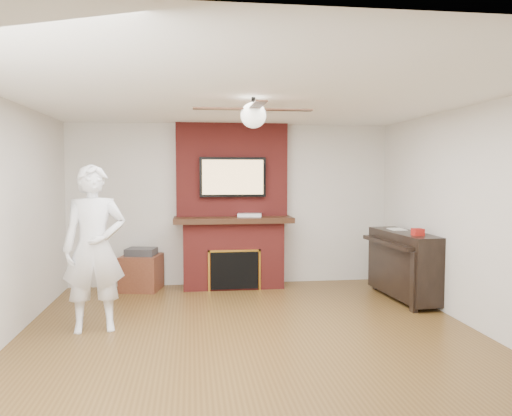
{
  "coord_description": "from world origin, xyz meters",
  "views": [
    {
      "loc": [
        -0.63,
        -5.02,
        1.74
      ],
      "look_at": [
        0.14,
        0.9,
        1.32
      ],
      "focal_mm": 35.0,
      "sensor_mm": 36.0,
      "label": 1
    }
  ],
  "objects": [
    {
      "name": "person",
      "position": [
        -1.69,
        0.59,
        0.92
      ],
      "size": [
        0.73,
        0.55,
        1.83
      ],
      "primitive_type": "imported",
      "rotation": [
        0.0,
        0.0,
        0.15
      ],
      "color": "white",
      "rests_on": "ground"
    },
    {
      "name": "side_table",
      "position": [
        -1.37,
        2.48,
        0.29
      ],
      "size": [
        0.64,
        0.64,
        0.63
      ],
      "rotation": [
        0.0,
        0.0,
        -0.21
      ],
      "color": "#572818",
      "rests_on": "ground"
    },
    {
      "name": "candle_cream",
      "position": [
        0.18,
        2.38,
        0.05
      ],
      "size": [
        0.08,
        0.08,
        0.1
      ],
      "primitive_type": "cylinder",
      "color": "beige",
      "rests_on": "ground"
    },
    {
      "name": "piano",
      "position": [
        2.27,
        1.45,
        0.5
      ],
      "size": [
        0.62,
        1.45,
        1.02
      ],
      "rotation": [
        0.0,
        0.0,
        0.07
      ],
      "color": "black",
      "rests_on": "ground"
    },
    {
      "name": "ceiling_fan",
      "position": [
        -0.0,
        0.0,
        2.33
      ],
      "size": [
        1.21,
        1.21,
        0.31
      ],
      "color": "black",
      "rests_on": "room_shell"
    },
    {
      "name": "candle_blue",
      "position": [
        0.18,
        2.3,
        0.04
      ],
      "size": [
        0.06,
        0.06,
        0.08
      ],
      "primitive_type": "cylinder",
      "color": "#2D5188",
      "rests_on": "ground"
    },
    {
      "name": "tv",
      "position": [
        0.0,
        2.5,
        1.68
      ],
      "size": [
        1.0,
        0.08,
        0.6
      ],
      "color": "black",
      "rests_on": "fireplace"
    },
    {
      "name": "room_shell",
      "position": [
        0.0,
        0.0,
        1.25
      ],
      "size": [
        5.36,
        5.86,
        2.86
      ],
      "color": "#513617",
      "rests_on": "ground"
    },
    {
      "name": "candle_green",
      "position": [
        -0.07,
        2.35,
        0.05
      ],
      "size": [
        0.06,
        0.06,
        0.09
      ],
      "primitive_type": "cylinder",
      "color": "#4B8234",
      "rests_on": "ground"
    },
    {
      "name": "fireplace",
      "position": [
        0.0,
        2.55,
        1.0
      ],
      "size": [
        1.78,
        0.64,
        2.5
      ],
      "color": "maroon",
      "rests_on": "ground"
    },
    {
      "name": "cable_box",
      "position": [
        0.25,
        2.45,
        1.11
      ],
      "size": [
        0.39,
        0.26,
        0.05
      ],
      "primitive_type": "cube",
      "rotation": [
        0.0,
        0.0,
        -0.18
      ],
      "color": "silver",
      "rests_on": "fireplace"
    }
  ]
}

